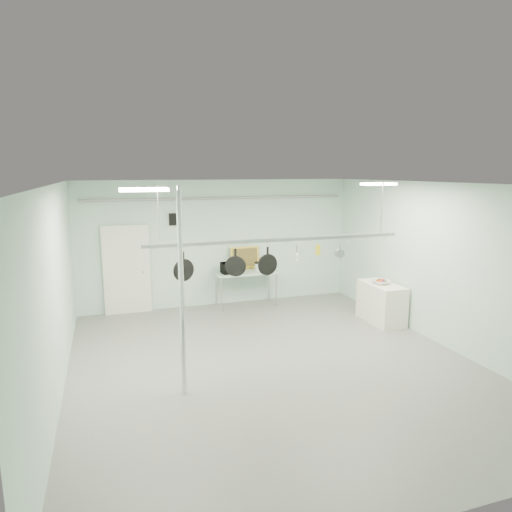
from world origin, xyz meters
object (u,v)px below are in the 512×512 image
object	(u,v)px
prep_table	(246,274)
side_cabinet	(381,303)
microwave	(231,268)
pot_rack	(279,238)
coffee_canister	(258,267)
fruit_bowl	(381,282)
chrome_pole	(182,294)
skillet_right	(268,261)
skillet_left	(184,267)
skillet_mid	(235,263)

from	to	relation	value
prep_table	side_cabinet	distance (m)	3.39
side_cabinet	microwave	world-z (taller)	microwave
pot_rack	coffee_canister	world-z (taller)	pot_rack
side_cabinet	fruit_bowl	xyz separation A→B (m)	(-0.04, -0.01, 0.50)
fruit_bowl	pot_rack	bearing A→B (deg)	-159.46
chrome_pole	side_cabinet	bearing A→B (deg)	22.41
side_cabinet	skillet_right	xyz separation A→B (m)	(-3.16, -1.10, 1.38)
skillet_left	coffee_canister	bearing A→B (deg)	35.10
coffee_canister	fruit_bowl	xyz separation A→B (m)	(2.20, -2.21, -0.05)
skillet_left	skillet_mid	distance (m)	0.91
chrome_pole	microwave	size ratio (longest dim) A/B	6.53
microwave	skillet_right	size ratio (longest dim) A/B	0.95
prep_table	coffee_canister	world-z (taller)	coffee_canister
skillet_left	skillet_right	size ratio (longest dim) A/B	1.01
prep_table	coffee_canister	size ratio (longest dim) A/B	8.67
skillet_mid	fruit_bowl	bearing A→B (deg)	40.04
side_cabinet	coffee_canister	distance (m)	3.19
pot_rack	skillet_left	xyz separation A→B (m)	(-1.71, 0.00, -0.41)
prep_table	fruit_bowl	bearing A→B (deg)	-41.28
pot_rack	skillet_mid	distance (m)	0.90
side_cabinet	skillet_right	world-z (taller)	skillet_right
prep_table	skillet_right	distance (m)	3.50
side_cabinet	fruit_bowl	distance (m)	0.50
prep_table	microwave	distance (m)	0.47
skillet_mid	skillet_right	size ratio (longest dim) A/B	0.96
prep_table	coffee_canister	bearing A→B (deg)	0.84
side_cabinet	skillet_mid	xyz separation A→B (m)	(-3.76, -1.10, 1.39)
pot_rack	fruit_bowl	size ratio (longest dim) A/B	12.57
microwave	prep_table	bearing A→B (deg)	-171.85
microwave	fruit_bowl	size ratio (longest dim) A/B	1.28
microwave	fruit_bowl	xyz separation A→B (m)	(2.93, -2.13, -0.09)
pot_rack	fruit_bowl	world-z (taller)	pot_rack
fruit_bowl	skillet_right	world-z (taller)	skillet_right
microwave	skillet_mid	world-z (taller)	skillet_mid
coffee_canister	skillet_right	xyz separation A→B (m)	(-0.93, -3.30, 0.83)
skillet_mid	skillet_right	world-z (taller)	same
chrome_pole	skillet_right	world-z (taller)	chrome_pole
fruit_bowl	skillet_mid	xyz separation A→B (m)	(-3.72, -1.09, 0.89)
microwave	fruit_bowl	bearing A→B (deg)	140.92
prep_table	skillet_left	xyz separation A→B (m)	(-2.11, -3.30, 0.99)
chrome_pole	pot_rack	bearing A→B (deg)	25.35
microwave	skillet_mid	bearing A→B (deg)	73.05
fruit_bowl	skillet_left	distance (m)	4.84
skillet_left	skillet_right	bearing A→B (deg)	-18.56
skillet_left	side_cabinet	bearing A→B (deg)	-5.29
prep_table	skillet_right	xyz separation A→B (m)	(-0.61, -3.30, 0.99)
microwave	skillet_right	bearing A→B (deg)	83.39
skillet_left	skillet_mid	bearing A→B (deg)	-18.56
fruit_bowl	coffee_canister	bearing A→B (deg)	134.83
pot_rack	chrome_pole	bearing A→B (deg)	-154.65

